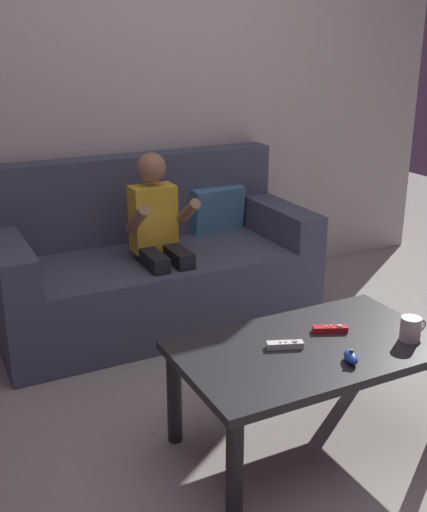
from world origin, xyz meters
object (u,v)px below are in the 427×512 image
at_px(couch, 152,267).
at_px(game_remote_red_far_corner, 330,329).
at_px(person_seated_on_couch, 160,235).
at_px(coffee_table, 309,360).
at_px(game_remote_white_near_edge, 285,345).
at_px(nunchuk_blue, 351,357).
at_px(coffee_mug, 411,329).

distance_m(couch, game_remote_red_far_corner, 1.37).
xyz_separation_m(person_seated_on_couch, coffee_table, (0.13, -1.21, -0.18)).
height_order(game_remote_white_near_edge, game_remote_red_far_corner, same).
bearing_deg(nunchuk_blue, person_seated_on_couch, 97.42).
bearing_deg(person_seated_on_couch, couch, 82.62).
distance_m(couch, game_remote_white_near_edge, 1.38).
bearing_deg(person_seated_on_couch, game_remote_white_near_edge, -88.61).
height_order(nunchuk_blue, coffee_mug, coffee_mug).
xyz_separation_m(couch, coffee_mug, (0.48, -1.54, 0.17)).
xyz_separation_m(game_remote_white_near_edge, nunchuk_blue, (0.15, -0.20, 0.01)).
distance_m(coffee_table, game_remote_white_near_edge, 0.13).
xyz_separation_m(game_remote_red_far_corner, coffee_mug, (0.24, -0.20, 0.04)).
xyz_separation_m(coffee_table, game_remote_white_near_edge, (-0.10, 0.03, 0.08)).
bearing_deg(coffee_mug, couch, 107.25).
bearing_deg(coffee_table, couch, 94.13).
bearing_deg(couch, game_remote_white_near_edge, -89.83).
xyz_separation_m(coffee_table, coffee_mug, (0.38, -0.14, 0.11)).
relative_size(person_seated_on_couch, coffee_table, 0.96).
relative_size(person_seated_on_couch, coffee_mug, 8.36).
relative_size(person_seated_on_couch, game_remote_red_far_corner, 6.92).
height_order(game_remote_red_far_corner, coffee_mug, coffee_mug).
xyz_separation_m(couch, game_remote_white_near_edge, (0.00, -1.37, 0.14)).
distance_m(person_seated_on_couch, game_remote_red_far_corner, 1.19).
xyz_separation_m(nunchuk_blue, game_remote_red_far_corner, (0.08, 0.24, -0.01)).
bearing_deg(game_remote_white_near_edge, game_remote_red_far_corner, 7.93).
relative_size(couch, game_remote_red_far_corner, 12.33).
distance_m(coffee_table, coffee_mug, 0.42).
relative_size(coffee_table, game_remote_white_near_edge, 7.18).
bearing_deg(game_remote_white_near_edge, person_seated_on_couch, 91.39).
relative_size(coffee_table, nunchuk_blue, 10.39).
height_order(nunchuk_blue, game_remote_red_far_corner, nunchuk_blue).
bearing_deg(nunchuk_blue, coffee_mug, 6.76).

